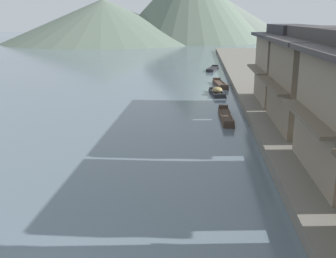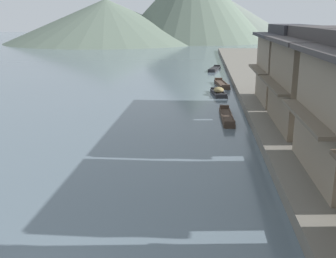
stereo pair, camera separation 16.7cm
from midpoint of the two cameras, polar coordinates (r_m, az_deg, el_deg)
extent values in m
cube|color=#6B665B|center=(40.41, 22.86, 4.39)|extent=(18.00, 110.00, 0.60)
cube|color=#423328|center=(30.04, 8.48, 1.63)|extent=(0.94, 5.32, 0.28)
cube|color=#423328|center=(32.41, 8.14, 3.14)|extent=(0.73, 0.38, 0.25)
cube|color=#423328|center=(27.57, 8.92, 0.92)|extent=(0.73, 0.38, 0.25)
cube|color=#423328|center=(29.97, 7.80, 1.98)|extent=(0.20, 4.80, 0.08)
cube|color=#423328|center=(30.03, 9.18, 1.95)|extent=(0.20, 4.80, 0.08)
cube|color=#232326|center=(39.59, 7.31, 5.00)|extent=(1.58, 4.14, 0.22)
cube|color=#232326|center=(41.37, 6.89, 5.76)|extent=(1.01, 0.48, 0.20)
cube|color=#232326|center=(37.74, 7.78, 4.79)|extent=(1.01, 0.48, 0.20)
cube|color=#232326|center=(39.48, 6.60, 5.22)|extent=(0.53, 3.52, 0.08)
cube|color=#232326|center=(39.65, 8.03, 5.21)|extent=(0.53, 3.52, 0.08)
ellipsoid|color=olive|center=(39.52, 7.33, 5.54)|extent=(1.13, 1.47, 0.53)
cube|color=#232326|center=(58.62, 6.69, 8.43)|extent=(1.99, 5.68, 0.23)
cube|color=#232326|center=(61.19, 7.08, 8.92)|extent=(0.96, 0.52, 0.21)
cube|color=#232326|center=(56.00, 6.29, 8.34)|extent=(0.96, 0.52, 0.21)
cube|color=#232326|center=(58.67, 6.24, 8.60)|extent=(0.98, 5.02, 0.08)
cube|color=#232326|center=(58.53, 7.16, 8.56)|extent=(0.98, 5.02, 0.08)
cube|color=#423328|center=(44.82, 7.76, 6.25)|extent=(1.58, 5.24, 0.29)
cube|color=#423328|center=(47.15, 7.26, 7.06)|extent=(0.88, 0.46, 0.26)
cube|color=#423328|center=(42.42, 8.33, 6.08)|extent=(0.88, 0.46, 0.26)
cube|color=#423328|center=(44.72, 7.22, 6.49)|extent=(0.67, 4.63, 0.08)
cube|color=#423328|center=(44.87, 8.31, 6.48)|extent=(0.67, 4.63, 0.08)
cube|color=#6E6151|center=(18.12, 19.13, 1.69)|extent=(0.70, 6.70, 0.16)
cube|color=#7F705B|center=(26.88, 21.39, 5.77)|extent=(5.51, 7.40, 5.20)
cube|color=brown|center=(26.17, 14.83, 6.08)|extent=(0.70, 7.40, 0.16)
cube|color=#3D3838|center=(26.60, 21.98, 11.54)|extent=(6.41, 8.30, 0.24)
cube|color=#3D3838|center=(26.58, 22.08, 12.55)|extent=(3.31, 8.30, 0.70)
cube|color=gray|center=(34.17, 16.89, 8.04)|extent=(4.31, 6.46, 5.20)
cube|color=#6E6151|center=(33.75, 12.68, 8.24)|extent=(0.70, 6.46, 0.16)
cube|color=#2D2D33|center=(33.95, 17.25, 12.59)|extent=(5.21, 7.36, 0.24)
cube|color=#2D2D33|center=(33.94, 17.32, 13.38)|extent=(2.59, 7.36, 0.70)
cone|color=#5B6B5B|center=(131.61, 3.57, 17.70)|extent=(47.46, 47.46, 24.58)
cone|color=slate|center=(147.58, 5.99, 15.98)|extent=(59.37, 59.37, 17.21)
cone|color=#5B6B5B|center=(126.71, -8.72, 14.95)|extent=(60.01, 60.01, 12.64)
camera|label=1|loc=(0.08, -89.78, 0.06)|focal=42.95mm
camera|label=2|loc=(0.08, 90.22, -0.06)|focal=42.95mm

